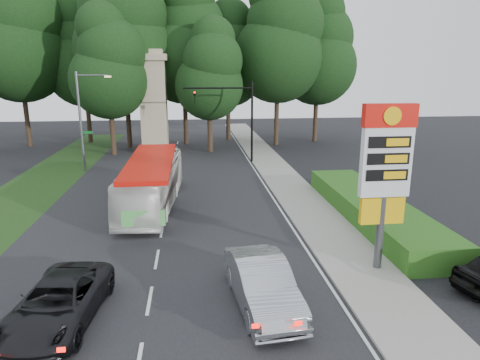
{
  "coord_description": "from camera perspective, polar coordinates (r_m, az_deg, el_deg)",
  "views": [
    {
      "loc": [
        1.69,
        -13.61,
        8.05
      ],
      "look_at": [
        4.25,
        9.07,
        2.2
      ],
      "focal_mm": 32.0,
      "sensor_mm": 36.0,
      "label": 1
    }
  ],
  "objects": [
    {
      "name": "suv_charcoal",
      "position": [
        15.65,
        -23.06,
        -14.77
      ],
      "size": [
        2.98,
        5.45,
        1.45
      ],
      "primitive_type": "imported",
      "rotation": [
        0.0,
        0.0,
        -0.11
      ],
      "color": "black",
      "rests_on": "ground"
    },
    {
      "name": "tree_east_mid",
      "position": [
        47.65,
        5.11,
        18.29
      ],
      "size": [
        9.52,
        9.52,
        18.7
      ],
      "color": "#2D2116",
      "rests_on": "ground"
    },
    {
      "name": "sidewalk_right",
      "position": [
        27.68,
        8.1,
        -2.55
      ],
      "size": [
        3.0,
        80.0,
        0.12
      ],
      "primitive_type": "cube",
      "color": "gray",
      "rests_on": "ground"
    },
    {
      "name": "hedge",
      "position": [
        24.87,
        17.17,
        -3.72
      ],
      "size": [
        3.0,
        14.0,
        1.2
      ],
      "primitive_type": "cube",
      "color": "#265516",
      "rests_on": "ground"
    },
    {
      "name": "tree_west_near",
      "position": [
        51.98,
        -20.21,
        15.7
      ],
      "size": [
        8.4,
        8.4,
        16.5
      ],
      "color": "#2D2116",
      "rests_on": "ground"
    },
    {
      "name": "sedan_silver",
      "position": [
        15.34,
        2.98,
        -13.64
      ],
      "size": [
        2.34,
        5.32,
        1.7
      ],
      "primitive_type": "imported",
      "rotation": [
        0.0,
        0.0,
        0.11
      ],
      "color": "#A7A8AF",
      "rests_on": "ground"
    },
    {
      "name": "tree_monument_left",
      "position": [
        43.3,
        -17.23,
        14.58
      ],
      "size": [
        7.28,
        7.28,
        14.3
      ],
      "color": "#2D2116",
      "rests_on": "ground"
    },
    {
      "name": "streetlight_signs",
      "position": [
        36.84,
        -20.22,
        7.87
      ],
      "size": [
        2.75,
        0.98,
        8.0
      ],
      "color": "#59595E",
      "rests_on": "ground"
    },
    {
      "name": "monument",
      "position": [
        43.87,
        -11.43,
        10.24
      ],
      "size": [
        3.0,
        3.0,
        10.05
      ],
      "color": "tan",
      "rests_on": "ground"
    },
    {
      "name": "tree_center_right",
      "position": [
        48.71,
        -7.6,
        17.75
      ],
      "size": [
        9.24,
        9.24,
        18.15
      ],
      "color": "#2D2116",
      "rests_on": "ground"
    },
    {
      "name": "traffic_signal_mast",
      "position": [
        37.97,
        -0.38,
        9.27
      ],
      "size": [
        6.1,
        0.35,
        7.2
      ],
      "color": "black",
      "rests_on": "ground"
    },
    {
      "name": "gas_station_pylon",
      "position": [
        17.69,
        18.85,
        1.85
      ],
      "size": [
        2.1,
        0.45,
        6.85
      ],
      "color": "#59595E",
      "rests_on": "ground"
    },
    {
      "name": "tree_west_mid",
      "position": [
        51.86,
        -27.64,
        16.84
      ],
      "size": [
        9.8,
        9.8,
        19.25
      ],
      "color": "#2D2116",
      "rests_on": "ground"
    },
    {
      "name": "tree_far_east",
      "position": [
        50.72,
        10.41,
        16.75
      ],
      "size": [
        8.68,
        8.68,
        17.05
      ],
      "color": "#2D2116",
      "rests_on": "ground"
    },
    {
      "name": "transit_bus",
      "position": [
        26.25,
        -11.64,
        -0.42
      ],
      "size": [
        3.34,
        10.8,
        2.96
      ],
      "primitive_type": "imported",
      "rotation": [
        0.0,
        0.0,
        -0.08
      ],
      "color": "white",
      "rests_on": "ground"
    },
    {
      "name": "grass_verge_left",
      "position": [
        34.48,
        -25.16,
        -0.5
      ],
      "size": [
        5.0,
        50.0,
        0.02
      ],
      "primitive_type": "cube",
      "color": "#193814",
      "rests_on": "ground"
    },
    {
      "name": "tree_monument_right",
      "position": [
        43.15,
        -4.16,
        14.28
      ],
      "size": [
        6.72,
        6.72,
        13.2
      ],
      "color": "#2D2116",
      "rests_on": "ground"
    },
    {
      "name": "ground",
      "position": [
        15.9,
        -12.13,
        -16.39
      ],
      "size": [
        120.0,
        120.0,
        0.0
      ],
      "primitive_type": "plane",
      "color": "black",
      "rests_on": "ground"
    },
    {
      "name": "tree_center_left",
      "position": [
        47.26,
        -15.38,
        18.71
      ],
      "size": [
        10.08,
        10.08,
        19.8
      ],
      "color": "#2D2116",
      "rests_on": "ground"
    },
    {
      "name": "road_surface",
      "position": [
        26.9,
        -9.76,
        -3.23
      ],
      "size": [
        14.0,
        80.0,
        0.02
      ],
      "primitive_type": "cube",
      "color": "black",
      "rests_on": "ground"
    },
    {
      "name": "tree_east_near",
      "position": [
        50.82,
        -1.63,
        16.21
      ],
      "size": [
        8.12,
        8.12,
        15.95
      ],
      "color": "#2D2116",
      "rests_on": "ground"
    }
  ]
}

